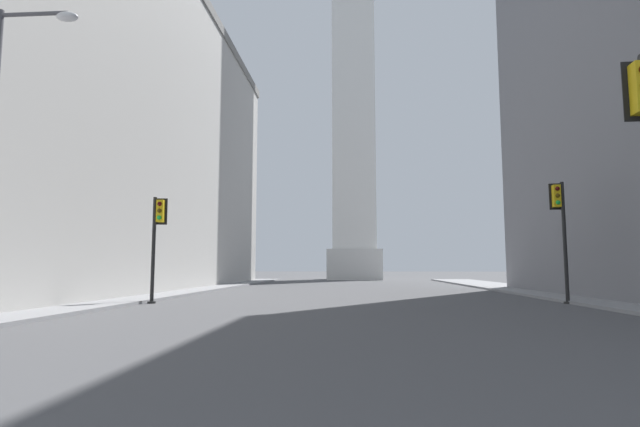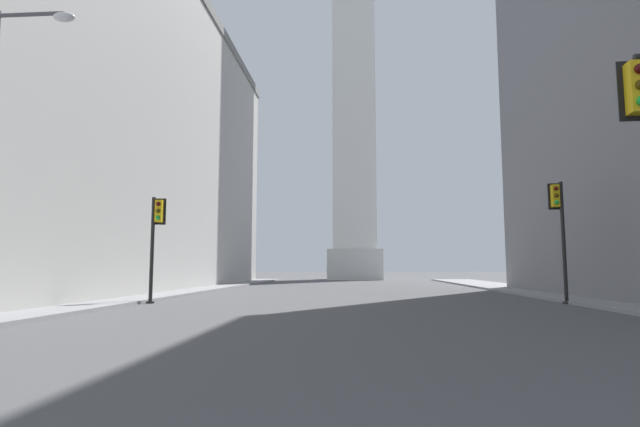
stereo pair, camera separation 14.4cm
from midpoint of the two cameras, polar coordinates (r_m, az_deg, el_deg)
sidewalk_left at (r=29.25m, az=-22.16°, el=-9.01°), size 5.00×84.59×0.15m
sidewalk_right at (r=29.19m, az=30.25°, el=-8.63°), size 5.00×84.59×0.15m
obelisk at (r=80.18m, az=3.88°, el=21.03°), size 7.60×7.60×78.89m
traffic_light_mid_right at (r=27.18m, az=25.86°, el=-0.97°), size 0.77×0.51×5.96m
traffic_light_mid_left at (r=25.98m, az=-18.14°, el=-2.10°), size 0.76×0.52×5.23m
street_lamp at (r=16.93m, az=-32.57°, el=7.66°), size 2.46×0.36×9.22m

